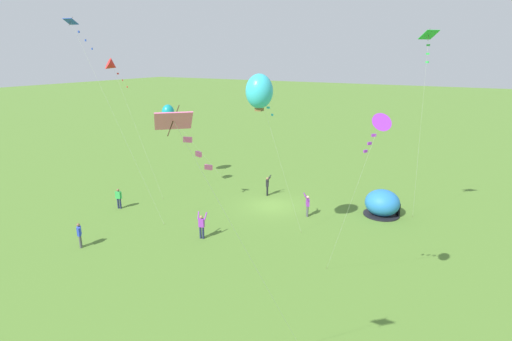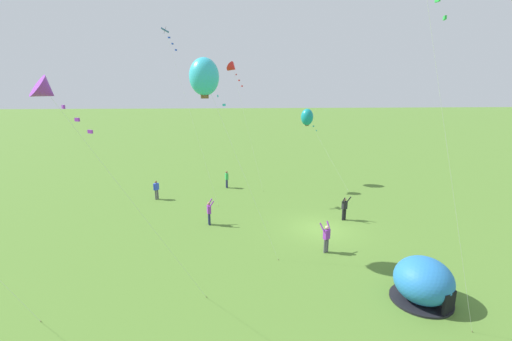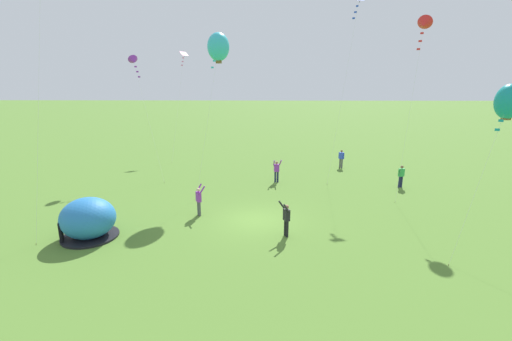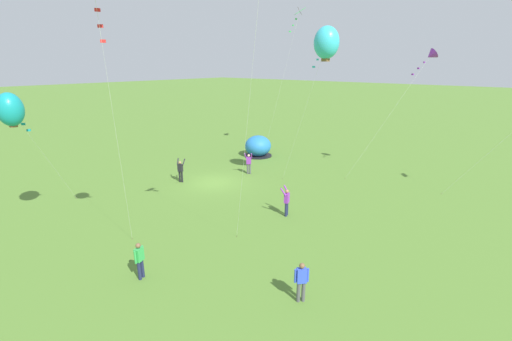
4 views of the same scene
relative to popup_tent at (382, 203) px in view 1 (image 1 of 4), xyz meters
name	(u,v)px [view 1 (image 1 of 4)]	position (x,y,z in m)	size (l,w,h in m)	color
ground_plane	(272,206)	(8.53, 2.49, -1.00)	(300.00, 300.00, 0.00)	#517A2D
popup_tent	(382,203)	(0.00, 0.00, 0.00)	(2.81, 2.81, 2.10)	#2672BF
person_far_back	(119,198)	(19.35, 9.29, -0.03)	(0.56, 0.35, 1.72)	#1E2347
person_arms_raised	(267,185)	(10.11, 0.39, 0.00)	(0.62, 0.72, 1.89)	black
person_with_toddler	(202,225)	(9.94, 10.46, 0.00)	(0.70, 0.57, 1.89)	#1E2347
person_near_tent	(79,234)	(16.16, 15.50, -0.03)	(0.46, 0.43, 1.72)	#4C4C51
person_watching_sky	(307,204)	(5.08, 3.16, 0.00)	(0.65, 0.72, 1.89)	#4C4C51
kite_purple	(379,126)	(-2.33, 14.43, 8.60)	(3.91, 4.98, 10.10)	silver
kite_blue	(78,35)	(16.27, 13.69, 12.51)	(2.96, 4.42, 14.52)	silver
kite_pink	(185,139)	(-0.22, 23.97, 9.55)	(1.02, 7.83, 11.31)	silver
kite_cyan	(259,91)	(5.56, 10.16, 9.29)	(2.08, 4.83, 11.30)	silver
kite_teal	(168,113)	(20.76, 1.09, 5.85)	(4.36, 4.12, 7.69)	silver
kite_red	(112,66)	(19.46, 8.52, 10.51)	(2.46, 3.43, 12.10)	silver
kite_green	(428,42)	(-2.37, 2.73, 12.10)	(1.24, 4.46, 13.91)	silver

